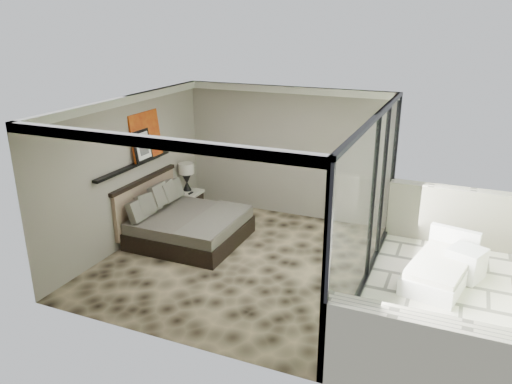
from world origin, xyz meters
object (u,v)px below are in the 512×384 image
at_px(lounger, 441,268).
at_px(table_lamp, 186,173).
at_px(nightstand, 189,202).
at_px(bed, 185,224).
at_px(ottoman, 466,263).

bearing_deg(lounger, table_lamp, -178.47).
relative_size(nightstand, lounger, 0.29).
relative_size(bed, lounger, 1.10).
relative_size(table_lamp, ottoman, 1.19).
bearing_deg(ottoman, nightstand, 173.22).
height_order(nightstand, table_lamp, table_lamp).
relative_size(bed, ottoman, 3.84).
bearing_deg(nightstand, ottoman, 16.64).
height_order(nightstand, ottoman, nightstand).
bearing_deg(table_lamp, bed, -61.25).
bearing_deg(table_lamp, ottoman, -7.29).
xyz_separation_m(table_lamp, ottoman, (5.77, -0.74, -0.65)).
bearing_deg(ottoman, bed, -173.88).
relative_size(ottoman, lounger, 0.29).
xyz_separation_m(bed, ottoman, (5.07, 0.54, -0.07)).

